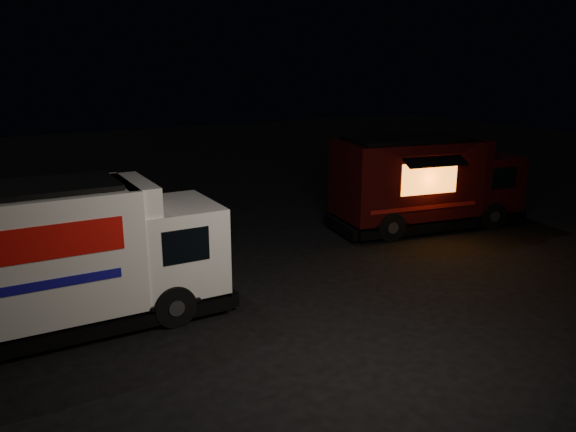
# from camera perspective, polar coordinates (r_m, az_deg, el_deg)

# --- Properties ---
(ground) EXTENTS (80.00, 80.00, 0.00)m
(ground) POSITION_cam_1_polar(r_m,az_deg,el_deg) (13.86, -0.57, -9.31)
(ground) COLOR black
(ground) RESTS_ON ground
(white_truck) EXTENTS (7.41, 2.74, 3.32)m
(white_truck) POSITION_cam_1_polar(r_m,az_deg,el_deg) (13.26, -21.84, -3.88)
(white_truck) COLOR white
(white_truck) RESTS_ON ground
(red_truck) EXTENTS (7.45, 3.90, 3.30)m
(red_truck) POSITION_cam_1_polar(r_m,az_deg,el_deg) (20.82, 14.02, 3.38)
(red_truck) COLOR #33090A
(red_truck) RESTS_ON ground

